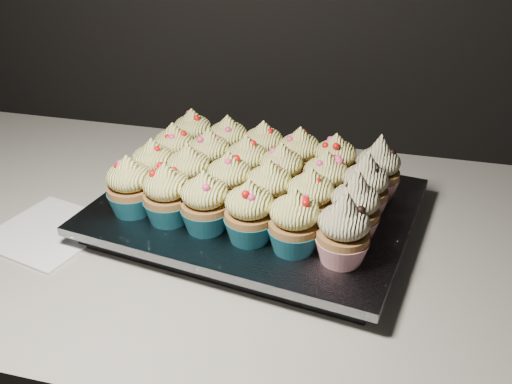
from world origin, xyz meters
The scene contains 28 objects.
worktop centered at (0.00, 1.70, 0.88)m, with size 2.44×0.64×0.04m, color beige.
napkin centered at (-0.21, 1.62, 0.90)m, with size 0.14×0.14×0.00m, color white.
baking_tray centered at (0.06, 1.71, 0.91)m, with size 0.39×0.29×0.02m, color black.
foil_lining centered at (0.06, 1.71, 0.93)m, with size 0.42×0.33×0.01m, color silver.
cupcake_0 centered at (-0.09, 1.65, 0.97)m, with size 0.06×0.06×0.08m.
cupcake_1 centered at (-0.04, 1.64, 0.97)m, with size 0.06×0.06×0.08m.
cupcake_2 centered at (0.02, 1.63, 0.97)m, with size 0.06×0.06×0.08m.
cupcake_3 centered at (0.08, 1.62, 0.97)m, with size 0.06×0.06×0.08m.
cupcake_4 centered at (0.13, 1.61, 0.97)m, with size 0.06×0.06×0.08m.
cupcake_5 centered at (0.19, 1.61, 0.97)m, with size 0.06×0.06×0.10m.
cupcake_6 centered at (-0.08, 1.70, 0.97)m, with size 0.06×0.06×0.08m.
cupcake_7 centered at (-0.03, 1.70, 0.97)m, with size 0.06×0.06×0.08m.
cupcake_8 centered at (0.03, 1.69, 0.97)m, with size 0.06×0.06×0.08m.
cupcake_9 centered at (0.09, 1.68, 0.97)m, with size 0.06×0.06×0.08m.
cupcake_10 centered at (0.14, 1.67, 0.97)m, with size 0.06×0.06×0.08m.
cupcake_11 centered at (0.20, 1.66, 0.97)m, with size 0.06×0.06×0.10m.
cupcake_12 centered at (-0.08, 1.76, 0.97)m, with size 0.06×0.06×0.08m.
cupcake_13 centered at (-0.02, 1.76, 0.97)m, with size 0.06×0.06×0.08m.
cupcake_14 centered at (0.04, 1.75, 0.97)m, with size 0.06×0.06×0.08m.
cupcake_15 centered at (0.09, 1.74, 0.97)m, with size 0.06×0.06×0.08m.
cupcake_16 centered at (0.15, 1.73, 0.97)m, with size 0.06×0.06×0.08m.
cupcake_17 centered at (0.21, 1.72, 0.97)m, with size 0.06×0.06×0.10m.
cupcake_18 centered at (-0.07, 1.82, 0.97)m, with size 0.06×0.06×0.08m.
cupcake_19 centered at (-0.01, 1.81, 0.97)m, with size 0.06×0.06×0.08m.
cupcake_20 centered at (0.05, 1.80, 0.97)m, with size 0.06×0.06×0.08m.
cupcake_21 centered at (0.11, 1.80, 0.97)m, with size 0.06×0.06×0.08m.
cupcake_22 centered at (0.16, 1.79, 0.97)m, with size 0.06×0.06×0.08m.
cupcake_23 centered at (0.22, 1.77, 0.97)m, with size 0.06×0.06×0.10m.
Camera 1 is at (0.23, 1.05, 1.33)m, focal length 40.00 mm.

